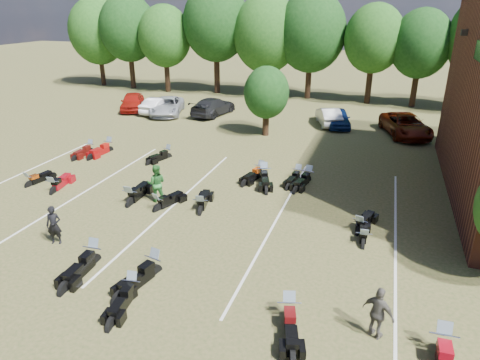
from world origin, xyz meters
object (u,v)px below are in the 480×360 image
at_px(person_black, 54,225).
at_px(person_grey, 378,313).
at_px(motorcycle_3, 154,274).
at_px(motorcycle_7, 54,193).
at_px(person_green, 156,183).
at_px(car_0, 132,102).
at_px(motorcycle_14, 91,153).
at_px(car_4, 338,118).

bearing_deg(person_black, person_grey, -26.50).
height_order(person_black, motorcycle_3, person_black).
bearing_deg(motorcycle_3, motorcycle_7, 162.24).
relative_size(person_green, person_grey, 1.13).
height_order(person_black, person_green, person_green).
bearing_deg(car_0, motorcycle_14, -95.86).
bearing_deg(motorcycle_3, car_0, 134.63).
bearing_deg(person_grey, car_4, -52.69).
xyz_separation_m(car_4, motorcycle_7, (-12.14, -17.39, -0.68)).
height_order(car_4, motorcycle_7, car_4).
bearing_deg(motorcycle_7, person_green, 177.80).
bearing_deg(car_4, person_black, -124.28).
relative_size(motorcycle_3, motorcycle_7, 1.05).
relative_size(car_4, motorcycle_3, 1.68).
bearing_deg(person_green, car_4, -132.07).
bearing_deg(motorcycle_3, person_grey, 6.01).
height_order(person_green, person_grey, person_green).
relative_size(car_0, person_green, 2.42).
xyz_separation_m(person_black, motorcycle_7, (-3.57, 3.98, -0.80)).
relative_size(car_0, car_4, 1.12).
relative_size(person_black, person_green, 0.86).
height_order(person_black, person_grey, person_grey).
height_order(car_0, person_green, person_green).
bearing_deg(person_green, person_grey, 129.21).
bearing_deg(car_0, motorcycle_7, -95.31).
relative_size(person_black, motorcycle_7, 0.70).
bearing_deg(motorcycle_3, person_black, -176.37).
bearing_deg(motorcycle_3, person_green, 128.93).
bearing_deg(motorcycle_7, car_0, -81.42).
bearing_deg(motorcycle_14, motorcycle_7, -69.69).
xyz_separation_m(car_4, motorcycle_14, (-14.33, -11.46, -0.68)).
distance_m(person_black, person_grey, 12.35).
height_order(motorcycle_3, motorcycle_7, motorcycle_3).
xyz_separation_m(motorcycle_7, motorcycle_14, (-2.19, 5.93, 0.00)).
bearing_deg(person_green, motorcycle_3, 97.43).
bearing_deg(person_grey, motorcycle_7, 9.44).
distance_m(car_0, motorcycle_14, 11.89).
distance_m(car_4, motorcycle_3, 22.36).
distance_m(car_4, motorcycle_14, 18.36).
distance_m(car_0, car_4, 18.13).
bearing_deg(person_grey, motorcycle_3, 22.69).
height_order(car_4, person_black, person_black).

